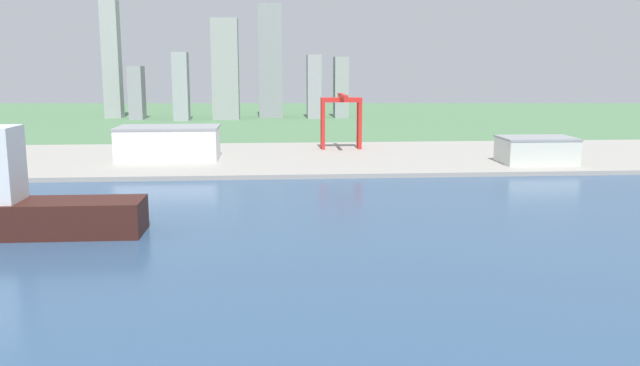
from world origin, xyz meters
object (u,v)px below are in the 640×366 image
(port_crane_red, at_px, (341,109))
(warehouse_annex, at_px, (536,150))
(warehouse_main, at_px, (169,143))
(cargo_ship, at_px, (6,197))

(port_crane_red, xyz_separation_m, warehouse_annex, (102.55, -71.82, -18.90))
(warehouse_main, bearing_deg, warehouse_annex, -8.41)
(port_crane_red, relative_size, warehouse_annex, 0.95)
(port_crane_red, relative_size, warehouse_main, 0.66)
(warehouse_main, xyz_separation_m, warehouse_annex, (208.28, -30.80, -2.29))
(port_crane_red, xyz_separation_m, warehouse_main, (-105.73, -41.02, -16.61))
(port_crane_red, bearing_deg, cargo_ship, -123.29)
(warehouse_annex, bearing_deg, port_crane_red, 144.99)
(cargo_ship, bearing_deg, warehouse_annex, 29.46)
(cargo_ship, bearing_deg, port_crane_red, 56.71)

